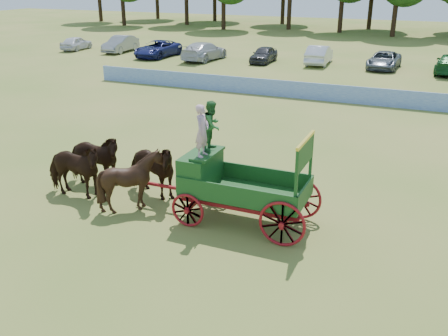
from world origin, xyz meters
TOP-DOWN VIEW (x-y plane):
  - ground at (0.00, 0.00)m, footprint 160.00×160.00m
  - horse_lead_left at (-2.44, 0.43)m, footprint 2.45×1.22m
  - horse_lead_right at (-2.44, 1.53)m, footprint 2.47×1.27m
  - horse_wheel_left at (-0.04, 0.43)m, footprint 1.85×1.64m
  - horse_wheel_right at (-0.04, 1.53)m, footprint 2.58×1.60m
  - farm_dray at (2.92, 1.00)m, footprint 6.00×2.00m
  - sponsor_banner at (-1.00, 18.00)m, footprint 26.00×0.08m
  - parked_cars at (2.84, 29.87)m, footprint 57.35×7.32m

SIDE VIEW (x-z plane):
  - ground at x=0.00m, z-range 0.00..0.00m
  - sponsor_banner at x=-1.00m, z-range 0.00..1.05m
  - parked_cars at x=2.84m, z-range -0.05..1.57m
  - horse_lead_left at x=-2.44m, z-range 0.00..2.02m
  - horse_lead_right at x=-2.44m, z-range 0.00..2.02m
  - horse_wheel_right at x=-0.04m, z-range 0.00..2.02m
  - horse_wheel_left at x=-0.04m, z-range 0.00..2.03m
  - farm_dray at x=2.92m, z-range -0.23..3.51m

